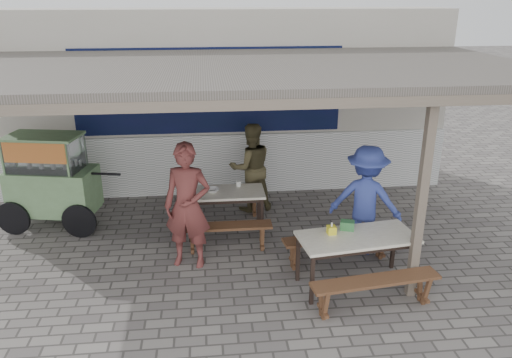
{
  "coord_description": "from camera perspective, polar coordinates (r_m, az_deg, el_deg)",
  "views": [
    {
      "loc": [
        -0.29,
        -6.36,
        3.79
      ],
      "look_at": [
        0.47,
        0.9,
        1.04
      ],
      "focal_mm": 35.0,
      "sensor_mm": 36.0,
      "label": 1
    }
  ],
  "objects": [
    {
      "name": "bench_left_street",
      "position": [
        7.72,
        -3.32,
        -6.03
      ],
      "size": [
        1.38,
        0.29,
        0.45
      ],
      "rotation": [
        0.0,
        0.0,
        -0.0
      ],
      "color": "brown",
      "rests_on": "ground"
    },
    {
      "name": "patron_wall_side",
      "position": [
        9.01,
        -0.59,
        1.34
      ],
      "size": [
        0.89,
        0.75,
        1.63
      ],
      "primitive_type": "imported",
      "rotation": [
        0.0,
        0.0,
        3.32
      ],
      "color": "brown",
      "rests_on": "ground"
    },
    {
      "name": "tissue_box",
      "position": [
        6.77,
        8.62,
        -5.78
      ],
      "size": [
        0.12,
        0.12,
        0.11
      ],
      "primitive_type": "cube",
      "rotation": [
        0.0,
        0.0,
        0.07
      ],
      "color": "yellow",
      "rests_on": "table_right"
    },
    {
      "name": "bench_right_wall",
      "position": [
        7.47,
        9.38,
        -7.15
      ],
      "size": [
        1.69,
        0.5,
        0.45
      ],
      "rotation": [
        0.0,
        0.0,
        0.13
      ],
      "color": "brown",
      "rests_on": "ground"
    },
    {
      "name": "patron_right_table",
      "position": [
        7.7,
        12.43,
        -2.36
      ],
      "size": [
        1.26,
        1.04,
        1.7
      ],
      "primitive_type": "imported",
      "rotation": [
        0.0,
        0.0,
        2.69
      ],
      "color": "#3949A5",
      "rests_on": "ground"
    },
    {
      "name": "patron_street_side",
      "position": [
        7.18,
        -7.83,
        -3.09
      ],
      "size": [
        0.76,
        0.59,
        1.86
      ],
      "primitive_type": "imported",
      "rotation": [
        0.0,
        0.0,
        -0.24
      ],
      "color": "brown",
      "rests_on": "ground"
    },
    {
      "name": "vendor_cart",
      "position": [
        8.99,
        -22.41,
        0.11
      ],
      "size": [
        2.09,
        1.07,
        1.62
      ],
      "rotation": [
        0.0,
        0.0,
        -0.2
      ],
      "color": "#739E69",
      "rests_on": "ground"
    },
    {
      "name": "ground",
      "position": [
        7.41,
        -2.93,
        -10.18
      ],
      "size": [
        60.0,
        60.0,
        0.0
      ],
      "primitive_type": "plane",
      "color": "slate",
      "rests_on": "ground"
    },
    {
      "name": "condiment_bowl",
      "position": [
        8.11,
        -5.03,
        -1.28
      ],
      "size": [
        0.26,
        0.26,
        0.05
      ],
      "primitive_type": "imported",
      "rotation": [
        0.0,
        0.0,
        0.18
      ],
      "color": "silver",
      "rests_on": "table_left"
    },
    {
      "name": "donation_box",
      "position": [
        6.92,
        10.39,
        -5.23
      ],
      "size": [
        0.22,
        0.18,
        0.13
      ],
      "primitive_type": "cube",
      "rotation": [
        0.0,
        0.0,
        -0.33
      ],
      "color": "#32723C",
      "rests_on": "table_right"
    },
    {
      "name": "warung_roof",
      "position": [
        7.35,
        -3.59,
        12.16
      ],
      "size": [
        9.0,
        4.21,
        2.81
      ],
      "color": "#5E5651",
      "rests_on": "ground"
    },
    {
      "name": "condiment_jar",
      "position": [
        8.32,
        -2.01,
        -0.52
      ],
      "size": [
        0.08,
        0.08,
        0.09
      ],
      "primitive_type": "cylinder",
      "color": "white",
      "rests_on": "table_left"
    },
    {
      "name": "bench_left_wall",
      "position": [
        8.87,
        -3.69,
        -2.37
      ],
      "size": [
        1.38,
        0.29,
        0.45
      ],
      "rotation": [
        0.0,
        0.0,
        -0.0
      ],
      "color": "brown",
      "rests_on": "ground"
    },
    {
      "name": "table_left",
      "position": [
        8.15,
        -3.57,
        -1.95
      ],
      "size": [
        1.28,
        0.65,
        0.75
      ],
      "rotation": [
        0.0,
        0.0,
        -0.0
      ],
      "color": "white",
      "rests_on": "ground"
    },
    {
      "name": "bench_right_street",
      "position": [
        6.54,
        13.48,
        -11.85
      ],
      "size": [
        1.69,
        0.5,
        0.45
      ],
      "rotation": [
        0.0,
        0.0,
        0.13
      ],
      "color": "brown",
      "rests_on": "ground"
    },
    {
      "name": "back_wall",
      "position": [
        10.16,
        -4.25,
        8.8
      ],
      "size": [
        9.0,
        1.28,
        3.5
      ],
      "color": "beige",
      "rests_on": "ground"
    },
    {
      "name": "table_right",
      "position": [
        6.84,
        11.47,
        -6.96
      ],
      "size": [
        1.64,
        0.9,
        0.75
      ],
      "rotation": [
        0.0,
        0.0,
        0.13
      ],
      "color": "white",
      "rests_on": "ground"
    }
  ]
}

